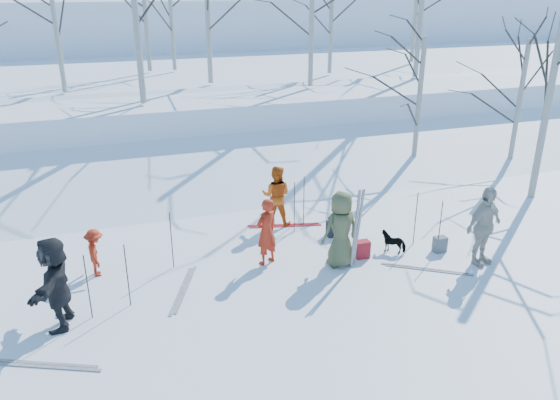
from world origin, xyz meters
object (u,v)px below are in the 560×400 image
object	(u,v)px
skier_red_north	(266,232)
backpack_grey	(440,244)
skier_olive_center	(341,229)
skier_redor_behind	(276,196)
dog	(394,242)
backpack_dark	(334,228)
backpack_red	(362,249)
skier_grey_west	(56,283)
skier_red_seated	(95,253)
skier_cream_east	(484,226)

from	to	relation	value
skier_red_north	backpack_grey	world-z (taller)	skier_red_north
skier_olive_center	skier_red_north	world-z (taller)	skier_olive_center
skier_redor_behind	skier_red_north	bearing A→B (deg)	94.96
skier_olive_center	skier_red_north	distance (m)	1.66
skier_red_north	dog	world-z (taller)	skier_red_north
skier_red_north	backpack_dark	xyz separation A→B (m)	(2.03, 0.82, -0.58)
backpack_red	backpack_dark	distance (m)	1.30
skier_olive_center	skier_red_north	size ratio (longest dim) A/B	1.12
skier_grey_west	backpack_dark	size ratio (longest dim) A/B	4.50
skier_olive_center	backpack_grey	bearing A→B (deg)	168.43
skier_redor_behind	dog	xyz separation A→B (m)	(2.14, -2.41, -0.55)
skier_olive_center	backpack_grey	size ratio (longest dim) A/B	4.64
skier_olive_center	backpack_dark	size ratio (longest dim) A/B	4.41
dog	backpack_grey	xyz separation A→B (m)	(1.04, -0.36, -0.07)
skier_redor_behind	skier_red_seated	world-z (taller)	skier_redor_behind
skier_olive_center	skier_cream_east	size ratio (longest dim) A/B	0.96
skier_cream_east	backpack_red	distance (m)	2.74
skier_olive_center	skier_grey_west	xyz separation A→B (m)	(-5.90, -0.49, 0.02)
skier_redor_behind	skier_cream_east	bearing A→B (deg)	165.28
skier_red_north	skier_redor_behind	xyz separation A→B (m)	(0.89, 1.99, 0.02)
skier_olive_center	dog	distance (m)	1.63
skier_grey_west	backpack_grey	xyz separation A→B (m)	(8.44, 0.32, -0.71)
skier_red_seated	backpack_dark	size ratio (longest dim) A/B	2.70
skier_grey_west	backpack_dark	bearing A→B (deg)	118.72
skier_olive_center	skier_grey_west	distance (m)	5.92
skier_redor_behind	backpack_grey	size ratio (longest dim) A/B	4.24
skier_red_seated	backpack_red	world-z (taller)	skier_red_seated
skier_cream_east	dog	xyz separation A→B (m)	(-1.57, 1.14, -0.67)
dog	backpack_red	bearing A→B (deg)	-48.26
skier_red_north	skier_grey_west	world-z (taller)	skier_grey_west
backpack_dark	skier_cream_east	bearing A→B (deg)	-42.95
skier_cream_east	dog	size ratio (longest dim) A/B	3.04
skier_red_north	backpack_red	size ratio (longest dim) A/B	3.73
skier_olive_center	skier_cream_east	world-z (taller)	skier_cream_east
backpack_grey	skier_grey_west	bearing A→B (deg)	-177.81
skier_olive_center	backpack_dark	xyz separation A→B (m)	(0.49, 1.44, -0.68)
skier_redor_behind	skier_grey_west	size ratio (longest dim) A/B	0.89
skier_red_seated	backpack_red	size ratio (longest dim) A/B	2.57
skier_olive_center	skier_cream_east	xyz separation A→B (m)	(3.06, -0.95, 0.04)
backpack_dark	backpack_grey	bearing A→B (deg)	-38.19
skier_olive_center	skier_grey_west	world-z (taller)	skier_grey_west
skier_cream_east	skier_redor_behind	bearing A→B (deg)	121.30
skier_grey_west	backpack_dark	world-z (taller)	skier_grey_west
dog	backpack_red	distance (m)	0.84
skier_red_north	skier_redor_behind	size ratio (longest dim) A/B	0.97
dog	skier_red_seated	bearing A→B (deg)	-60.46
skier_red_seated	skier_cream_east	distance (m)	8.58
skier_cream_east	skier_grey_west	size ratio (longest dim) A/B	1.02
dog	backpack_grey	world-z (taller)	dog
skier_grey_west	skier_olive_center	bearing A→B (deg)	106.67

